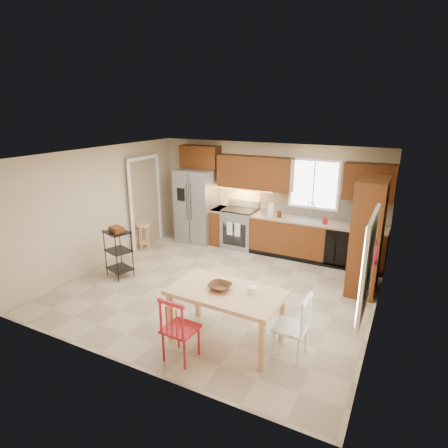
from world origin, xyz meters
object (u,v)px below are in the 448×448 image
at_px(refrigerator, 197,206).
at_px(table_bowl, 220,289).
at_px(range_stove, 240,229).
at_px(utility_cart, 119,253).
at_px(dining_table, 226,316).
at_px(bar_stool, 144,237).
at_px(soap_bottle, 325,219).
at_px(pantry, 367,236).
at_px(chair_red, 181,328).
at_px(table_jar, 252,291).
at_px(chair_white, 291,326).
at_px(fire_extinguisher, 373,255).

xyz_separation_m(refrigerator, table_bowl, (2.48, -3.51, -0.12)).
relative_size(range_stove, utility_cart, 0.93).
relative_size(dining_table, bar_stool, 2.53).
distance_m(soap_bottle, table_bowl, 3.56).
distance_m(pantry, bar_stool, 4.99).
bearing_deg(chair_red, bar_stool, 137.09).
bearing_deg(table_bowl, utility_cart, 160.85).
xyz_separation_m(refrigerator, table_jar, (2.93, -3.41, -0.09)).
distance_m(dining_table, bar_stool, 4.12).
bearing_deg(chair_red, dining_table, 63.60).
bearing_deg(pantry, utility_cart, -159.94).
xyz_separation_m(soap_bottle, table_bowl, (-0.70, -3.48, -0.20)).
bearing_deg(soap_bottle, table_bowl, -101.38).
bearing_deg(chair_white, table_bowl, 94.63).
xyz_separation_m(pantry, fire_extinguisher, (0.20, -1.05, 0.05)).
distance_m(range_stove, chair_red, 4.35).
bearing_deg(soap_bottle, fire_extinguisher, -59.47).
height_order(soap_bottle, table_jar, soap_bottle).
bearing_deg(table_bowl, chair_red, -111.01).
bearing_deg(utility_cart, range_stove, 79.08).
bearing_deg(dining_table, utility_cart, 163.37).
bearing_deg(table_jar, chair_white, -4.81).
xyz_separation_m(table_bowl, table_jar, (0.45, 0.10, 0.03)).
relative_size(chair_red, bar_stool, 1.49).
bearing_deg(refrigerator, dining_table, -53.68).
xyz_separation_m(refrigerator, dining_table, (2.58, -3.51, -0.52)).
xyz_separation_m(chair_white, table_jar, (-0.60, 0.05, 0.35)).
distance_m(table_bowl, utility_cart, 2.96).
distance_m(range_stove, dining_table, 3.84).
bearing_deg(table_bowl, refrigerator, 125.24).
bearing_deg(dining_table, chair_red, -116.40).
relative_size(fire_extinguisher, dining_table, 0.22).
bearing_deg(fire_extinguisher, pantry, 100.78).
bearing_deg(table_jar, utility_cart, 165.01).
bearing_deg(refrigerator, pantry, -12.62).
bearing_deg(table_jar, table_bowl, -167.47).
xyz_separation_m(bar_stool, utility_cart, (0.50, -1.39, 0.18)).
xyz_separation_m(pantry, table_jar, (-1.20, -2.48, -0.23)).
distance_m(range_stove, utility_cart, 2.98).
distance_m(dining_table, chair_red, 0.74).
height_order(fire_extinguisher, utility_cart, fire_extinguisher).
bearing_deg(soap_bottle, chair_red, -102.95).
bearing_deg(chair_white, chair_red, 120.20).
distance_m(pantry, dining_table, 3.08).
bearing_deg(fire_extinguisher, bar_stool, 170.85).
bearing_deg(table_jar, refrigerator, 130.69).
height_order(range_stove, utility_cart, utility_cart).
distance_m(fire_extinguisher, chair_white, 1.80).
relative_size(fire_extinguisher, bar_stool, 0.57).
bearing_deg(soap_bottle, refrigerator, 179.55).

